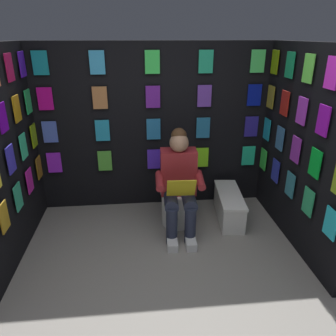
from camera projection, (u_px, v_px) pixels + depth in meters
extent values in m
plane|color=gray|center=(169.00, 311.00, 2.69)|extent=(30.00, 30.00, 0.00)
cube|color=black|center=(153.00, 128.00, 4.09)|extent=(2.95, 0.10, 2.06)
cube|color=#A024EE|center=(54.00, 163.00, 4.04)|extent=(0.17, 0.01, 0.26)
cube|color=green|center=(105.00, 161.00, 4.10)|extent=(0.17, 0.01, 0.26)
cube|color=#4B26D0|center=(154.00, 159.00, 4.15)|extent=(0.17, 0.01, 0.26)
cube|color=#84EF18|center=(202.00, 157.00, 4.21)|extent=(0.17, 0.01, 0.26)
cube|color=#21CE98|center=(248.00, 156.00, 4.27)|extent=(0.17, 0.01, 0.26)
cube|color=#4A63D6|center=(50.00, 132.00, 3.89)|extent=(0.17, 0.01, 0.26)
cube|color=#2098C3|center=(102.00, 131.00, 3.95)|extent=(0.17, 0.01, 0.26)
cube|color=#2374B1|center=(154.00, 129.00, 4.00)|extent=(0.17, 0.01, 0.26)
cube|color=#1F6C9C|center=(203.00, 128.00, 4.06)|extent=(0.17, 0.01, 0.26)
cube|color=navy|center=(251.00, 127.00, 4.12)|extent=(0.17, 0.01, 0.26)
cube|color=#CE0B89|center=(45.00, 99.00, 3.74)|extent=(0.17, 0.01, 0.26)
cube|color=#BB7540|center=(100.00, 98.00, 3.80)|extent=(0.17, 0.01, 0.26)
cube|color=#691E9D|center=(153.00, 97.00, 3.85)|extent=(0.17, 0.01, 0.26)
cube|color=#6738AC|center=(204.00, 96.00, 3.91)|extent=(0.17, 0.01, 0.26)
cube|color=#09189A|center=(254.00, 95.00, 3.97)|extent=(0.17, 0.01, 0.26)
cube|color=teal|center=(40.00, 63.00, 3.59)|extent=(0.17, 0.01, 0.26)
cube|color=#39A9E1|center=(97.00, 62.00, 3.65)|extent=(0.17, 0.01, 0.26)
cube|color=#37E353|center=(152.00, 62.00, 3.70)|extent=(0.17, 0.01, 0.26)
cube|color=#1FAA78|center=(206.00, 62.00, 3.76)|extent=(0.17, 0.01, 0.26)
cube|color=#49DF66|center=(258.00, 61.00, 3.82)|extent=(0.17, 0.01, 0.26)
cube|color=black|center=(303.00, 150.00, 3.31)|extent=(0.10, 1.89, 2.06)
cube|color=green|center=(263.00, 159.00, 4.15)|extent=(0.01, 0.17, 0.26)
cube|color=#2A33AF|center=(275.00, 171.00, 3.80)|extent=(0.01, 0.17, 0.26)
cube|color=teal|center=(290.00, 185.00, 3.44)|extent=(0.01, 0.17, 0.26)
cube|color=#2BA967|center=(308.00, 202.00, 3.09)|extent=(0.01, 0.17, 0.26)
cube|color=#23C2D5|center=(331.00, 223.00, 2.74)|extent=(0.01, 0.17, 0.26)
cube|color=#199CB2|center=(267.00, 129.00, 4.00)|extent=(0.01, 0.17, 0.26)
cube|color=teal|center=(280.00, 138.00, 3.65)|extent=(0.01, 0.17, 0.26)
cube|color=purple|center=(296.00, 149.00, 3.29)|extent=(0.01, 0.17, 0.26)
cube|color=green|center=(315.00, 163.00, 2.94)|extent=(0.01, 0.17, 0.26)
cube|color=olive|center=(271.00, 97.00, 3.85)|extent=(0.01, 0.17, 0.26)
cube|color=#B01F17|center=(285.00, 103.00, 3.50)|extent=(0.01, 0.17, 0.26)
cube|color=#AB35CA|center=(302.00, 111.00, 3.14)|extent=(0.01, 0.17, 0.26)
cube|color=purple|center=(323.00, 121.00, 2.79)|extent=(0.01, 0.17, 0.26)
cube|color=#719109|center=(275.00, 62.00, 3.70)|extent=(0.01, 0.17, 0.26)
cube|color=#17965A|center=(290.00, 65.00, 3.35)|extent=(0.01, 0.17, 0.26)
cube|color=#6DF04E|center=(308.00, 68.00, 2.99)|extent=(0.01, 0.17, 0.26)
cube|color=#EC2DE5|center=(332.00, 73.00, 2.64)|extent=(0.01, 0.17, 0.26)
cube|color=black|center=(2.00, 160.00, 3.03)|extent=(0.10, 1.89, 2.06)
cube|color=#B7891D|center=(4.00, 217.00, 2.83)|extent=(0.01, 0.17, 0.26)
cube|color=#32B887|center=(18.00, 197.00, 3.19)|extent=(0.01, 0.17, 0.26)
cube|color=#D922AE|center=(30.00, 181.00, 3.54)|extent=(0.01, 0.17, 0.26)
cube|color=#916715|center=(39.00, 167.00, 3.89)|extent=(0.01, 0.17, 0.26)
cube|color=#3730C4|center=(11.00, 159.00, 3.04)|extent=(0.01, 0.17, 0.26)
cube|color=#36DE98|center=(24.00, 146.00, 3.39)|extent=(0.01, 0.17, 0.26)
cube|color=#83AB0E|center=(34.00, 136.00, 3.74)|extent=(0.01, 0.17, 0.26)
cube|color=#5D089E|center=(3.00, 118.00, 2.89)|extent=(0.01, 0.17, 0.26)
cube|color=#C98F13|center=(17.00, 109.00, 3.24)|extent=(0.01, 0.17, 0.26)
cube|color=green|center=(28.00, 101.00, 3.59)|extent=(0.01, 0.17, 0.26)
cube|color=#B2124A|center=(10.00, 67.00, 3.09)|extent=(0.01, 0.17, 0.26)
cube|color=#4C14C2|center=(22.00, 64.00, 3.44)|extent=(0.01, 0.17, 0.26)
cylinder|color=white|center=(178.00, 208.00, 3.88)|extent=(0.38, 0.38, 0.40)
cylinder|color=white|center=(178.00, 192.00, 3.80)|extent=(0.41, 0.41, 0.02)
cube|color=white|center=(176.00, 170.00, 3.97)|extent=(0.39, 0.20, 0.36)
cylinder|color=white|center=(177.00, 173.00, 3.89)|extent=(0.39, 0.08, 0.39)
cube|color=maroon|center=(178.00, 172.00, 3.67)|extent=(0.41, 0.24, 0.52)
sphere|color=tan|center=(179.00, 143.00, 3.50)|extent=(0.21, 0.21, 0.21)
sphere|color=#472D19|center=(179.00, 136.00, 3.51)|extent=(0.17, 0.17, 0.17)
cylinder|color=#23283D|center=(189.00, 199.00, 3.58)|extent=(0.17, 0.41, 0.15)
cylinder|color=#23283D|center=(171.00, 200.00, 3.57)|extent=(0.17, 0.41, 0.15)
cylinder|color=#23283D|center=(190.00, 226.00, 3.50)|extent=(0.12, 0.12, 0.42)
cylinder|color=#23283D|center=(172.00, 226.00, 3.49)|extent=(0.12, 0.12, 0.42)
cube|color=white|center=(191.00, 242.00, 3.51)|extent=(0.12, 0.26, 0.09)
cube|color=white|center=(172.00, 242.00, 3.50)|extent=(0.12, 0.26, 0.09)
cylinder|color=maroon|center=(200.00, 180.00, 3.52)|extent=(0.10, 0.31, 0.13)
cylinder|color=maroon|center=(160.00, 181.00, 3.50)|extent=(0.10, 0.31, 0.13)
cube|color=gold|center=(181.00, 188.00, 3.37)|extent=(0.30, 0.14, 0.23)
cube|color=white|center=(229.00, 207.00, 3.99)|extent=(0.33, 0.79, 0.31)
cube|color=white|center=(230.00, 195.00, 3.93)|extent=(0.35, 0.82, 0.03)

